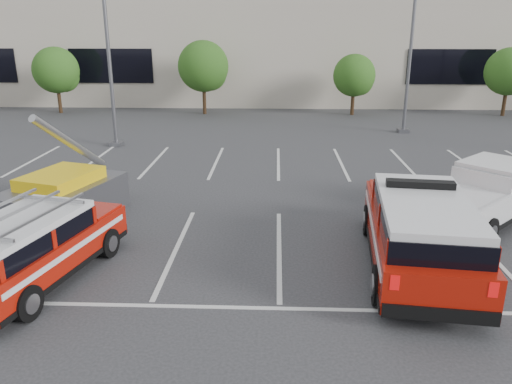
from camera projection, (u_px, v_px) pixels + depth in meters
ground at (279, 251)px, 12.99m from camera, size 120.00×120.00×0.00m
stall_markings at (279, 196)px, 17.27m from camera, size 23.00×15.00×0.01m
convention_building at (281, 39)px, 41.79m from camera, size 60.00×16.99×13.20m
tree_left at (58, 72)px, 33.65m from camera, size 3.07×3.07×4.42m
tree_mid_left at (205, 68)px, 33.18m from camera, size 3.37×3.37×4.85m
tree_mid_right at (355, 77)px, 32.96m from camera, size 2.77×2.77×3.99m
tree_right at (510, 73)px, 32.50m from camera, size 3.07×3.07×4.42m
light_pole_left at (107, 36)px, 23.09m from camera, size 0.90×0.60×10.24m
light_pole_mid at (412, 35)px, 26.31m from camera, size 0.90×0.60×10.24m
fire_chief_suv at (419, 236)px, 11.73m from camera, size 2.81×6.10×2.07m
white_pickup at (486, 198)px, 14.86m from camera, size 5.43×5.39×1.75m
ladder_suv at (35, 252)px, 11.18m from camera, size 2.83×4.99×1.85m
utility_rig at (58, 199)px, 14.93m from camera, size 4.15×4.12×3.31m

